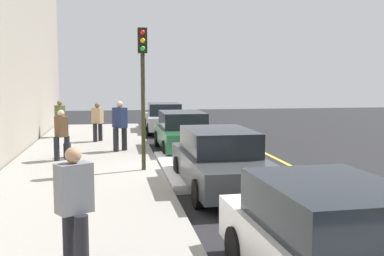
% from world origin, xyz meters
% --- Properties ---
extents(ground_plane, '(56.00, 56.00, 0.00)m').
position_xyz_m(ground_plane, '(0.00, 0.00, 0.00)').
color(ground_plane, black).
extents(sidewalk, '(28.00, 4.60, 0.15)m').
position_xyz_m(sidewalk, '(0.00, -3.30, 0.07)').
color(sidewalk, gray).
rests_on(sidewalk, ground).
extents(lane_stripe_centre, '(28.00, 0.14, 0.01)m').
position_xyz_m(lane_stripe_centre, '(0.00, 3.20, 0.00)').
color(lane_stripe_centre, gold).
rests_on(lane_stripe_centre, ground).
extents(snow_bank_curb, '(5.33, 0.56, 0.22)m').
position_xyz_m(snow_bank_curb, '(-0.27, -0.70, 0.11)').
color(snow_bank_curb, white).
rests_on(snow_bank_curb, ground).
extents(parked_car_silver, '(4.57, 2.00, 1.51)m').
position_xyz_m(parked_car_silver, '(-10.57, 0.20, 0.76)').
color(parked_car_silver, black).
rests_on(parked_car_silver, ground).
extents(parked_car_green, '(4.70, 1.91, 1.51)m').
position_xyz_m(parked_car_green, '(-4.22, 0.23, 0.76)').
color(parked_car_green, black).
rests_on(parked_car_green, ground).
extents(parked_car_charcoal, '(4.74, 1.93, 1.51)m').
position_xyz_m(parked_car_charcoal, '(2.05, 0.24, 0.76)').
color(parked_car_charcoal, black).
rests_on(parked_car_charcoal, ground).
extents(parked_car_white, '(4.39, 2.02, 1.51)m').
position_xyz_m(parked_car_white, '(8.09, 0.28, 0.76)').
color(parked_car_white, black).
rests_on(parked_car_white, ground).
extents(pedestrian_grey_coat, '(0.51, 0.55, 1.71)m').
position_xyz_m(pedestrian_grey_coat, '(6.78, -2.90, 1.06)').
color(pedestrian_grey_coat, black).
rests_on(pedestrian_grey_coat, sidewalk).
extents(pedestrian_brown_coat, '(0.52, 0.49, 1.63)m').
position_xyz_m(pedestrian_brown_coat, '(-2.13, -4.04, 1.02)').
color(pedestrian_brown_coat, black).
rests_on(pedestrian_brown_coat, sidewalk).
extents(pedestrian_navy_coat, '(0.58, 0.55, 1.82)m').
position_xyz_m(pedestrian_navy_coat, '(-3.75, -2.15, 1.12)').
color(pedestrian_navy_coat, black).
rests_on(pedestrian_navy_coat, sidewalk).
extents(pedestrian_olive_coat, '(0.52, 0.50, 1.64)m').
position_xyz_m(pedestrian_olive_coat, '(-8.33, -4.77, 1.03)').
color(pedestrian_olive_coat, black).
rests_on(pedestrian_olive_coat, sidewalk).
extents(pedestrian_tan_coat, '(0.48, 0.52, 1.62)m').
position_xyz_m(pedestrian_tan_coat, '(-6.53, -3.05, 1.01)').
color(pedestrian_tan_coat, black).
rests_on(pedestrian_tan_coat, sidewalk).
extents(traffic_light_pole, '(0.35, 0.26, 4.05)m').
position_xyz_m(traffic_light_pole, '(-0.07, -1.53, 2.90)').
color(traffic_light_pole, '#2D2D19').
rests_on(traffic_light_pole, sidewalk).
extents(rolling_suitcase, '(0.34, 0.22, 0.85)m').
position_xyz_m(rolling_suitcase, '(-2.60, -3.92, 0.40)').
color(rolling_suitcase, '#191E38').
rests_on(rolling_suitcase, sidewalk).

